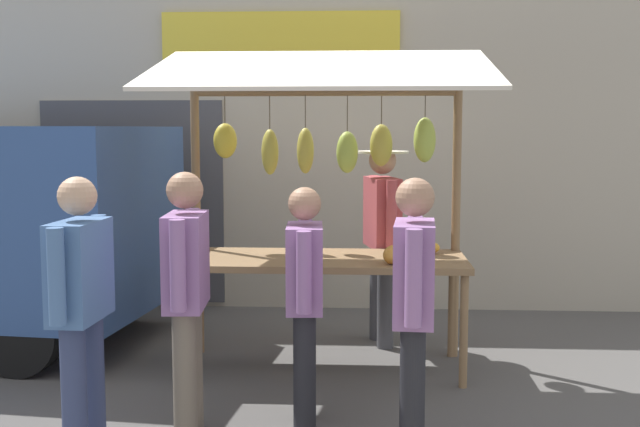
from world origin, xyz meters
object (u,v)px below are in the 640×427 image
at_px(vendor_with_sunhat, 382,227).
at_px(shopper_with_shopping_bag, 187,286).
at_px(shopper_in_grey_tee, 414,299).
at_px(shopper_with_ponytail, 81,297).
at_px(market_stall, 326,168).
at_px(shopper_in_striped_shirt, 305,292).

distance_m(vendor_with_sunhat, shopper_with_shopping_bag, 2.45).
height_order(vendor_with_sunhat, shopper_in_grey_tee, vendor_with_sunhat).
distance_m(vendor_with_sunhat, shopper_in_grey_tee, 2.37).
height_order(shopper_with_shopping_bag, shopper_with_ponytail, shopper_with_shopping_bag).
distance_m(market_stall, shopper_in_grey_tee, 1.88).
height_order(vendor_with_sunhat, shopper_with_shopping_bag, vendor_with_sunhat).
height_order(vendor_with_sunhat, shopper_in_striped_shirt, vendor_with_sunhat).
relative_size(shopper_with_shopping_bag, shopper_in_grey_tee, 1.01).
distance_m(vendor_with_sunhat, shopper_in_striped_shirt, 1.99).
height_order(market_stall, shopper_with_shopping_bag, market_stall).
xyz_separation_m(market_stall, vendor_with_sunhat, (-0.45, -0.69, -0.54)).
height_order(vendor_with_sunhat, shopper_with_ponytail, vendor_with_sunhat).
xyz_separation_m(shopper_with_shopping_bag, shopper_in_grey_tee, (-1.34, 0.24, -0.01)).
distance_m(market_stall, vendor_with_sunhat, 0.99).
xyz_separation_m(shopper_in_grey_tee, shopper_with_ponytail, (1.87, 0.08, 0.00)).
distance_m(shopper_in_striped_shirt, shopper_with_ponytail, 1.33).
bearing_deg(shopper_in_striped_shirt, vendor_with_sunhat, -18.68).
height_order(market_stall, vendor_with_sunhat, market_stall).
height_order(shopper_in_striped_shirt, shopper_in_grey_tee, shopper_in_grey_tee).
bearing_deg(vendor_with_sunhat, shopper_in_grey_tee, -9.60).
bearing_deg(shopper_in_striped_shirt, shopper_in_grey_tee, -128.24).
distance_m(market_stall, shopper_with_shopping_bag, 1.74).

